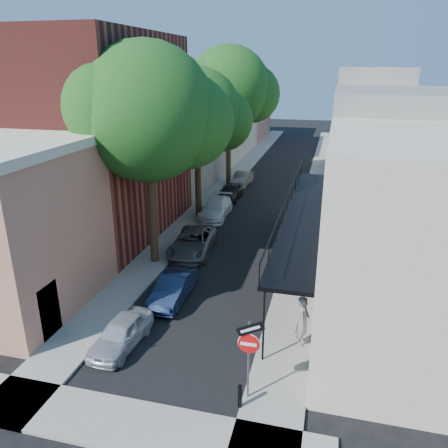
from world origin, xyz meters
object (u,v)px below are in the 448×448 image
Objects in this scene: parked_car_b at (173,288)px; parked_car_c at (193,242)px; bollard at (240,396)px; oak_mid at (203,115)px; pedestrian at (303,321)px; parked_car_d at (216,208)px; parked_car_f at (242,179)px; parked_car_a at (121,333)px; parked_car_e at (230,192)px; oak_far at (235,90)px; oak_near at (157,115)px; sign_post at (249,347)px.

parked_car_c is at bearing 98.24° from parked_car_b.
bollard is 7.38m from parked_car_b.
oak_mid is 5.02× the size of pedestrian.
parked_car_d is (-5.60, 17.70, 0.13)m from bollard.
bollard is 0.08× the size of oak_mid.
pedestrian reaches higher than parked_car_b.
parked_car_c is at bearing -85.60° from parked_car_f.
parked_car_e reaches higher than parked_car_a.
bollard is at bearing -70.10° from oak_mid.
oak_near is at bearing -90.04° from oak_far.
bollard is 5.52m from parked_car_a.
parked_car_b is 0.82× the size of parked_car_d.
pedestrian is (6.80, -7.51, 0.49)m from parked_car_c.
oak_near is 10.77m from parked_car_d.
oak_near is 0.96× the size of oak_far.
sign_post is 0.82× the size of parked_car_b.
sign_post is 0.89× the size of parked_car_a.
oak_mid is 0.86× the size of oak_far.
parked_car_c is (-5.36, 10.80, -1.39)m from sign_post.
parked_car_d is at bearing 89.16° from parked_car_c.
oak_mid is at bearing 96.29° from parked_car_c.
oak_near is 12.03m from pedestrian.
sign_post is 0.29× the size of oak_mid.
parked_car_a is at bearing 109.98° from pedestrian.
parked_car_a is 20.05m from parked_car_e.
parked_car_a is (1.26, -24.64, -7.69)m from oak_far.
oak_mid is at bearing -99.18° from parked_car_e.
parked_car_d is (0.77, 7.94, -7.23)m from oak_near.
parked_car_c is 10.90m from parked_car_e.
parked_car_b is at bearing 126.58° from bollard.
parked_car_e is (0.82, 4.44, -6.40)m from oak_mid.
bollard is at bearing -18.65° from parked_car_a.
parked_car_d reaches higher than parked_car_c.
parked_car_b is (0.69, 3.80, 0.03)m from parked_car_a.
parked_car_a is (1.27, -7.63, -7.31)m from oak_near.
sign_post is at bearing -54.91° from oak_near.
parked_car_d reaches higher than parked_car_f.
bollard is 0.22× the size of parked_car_b.
oak_mid reaches higher than sign_post.
parked_car_b is (-4.40, 5.93, 0.08)m from bollard.
oak_near is 14.38m from parked_car_e.
parked_car_a is 0.71× the size of parked_car_c.
oak_far is at bearing 175.48° from parked_car_f.
pedestrian is at bearing -67.37° from parked_car_e.
parked_car_d is 4.47m from parked_car_e.
oak_near reaches higher than bollard.
oak_far is 2.55× the size of parked_car_c.
oak_mid reaches higher than bollard.
parked_car_b is (-4.56, 5.46, -1.43)m from sign_post.
parked_car_f is (-0.51, 24.54, 0.04)m from parked_car_a.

